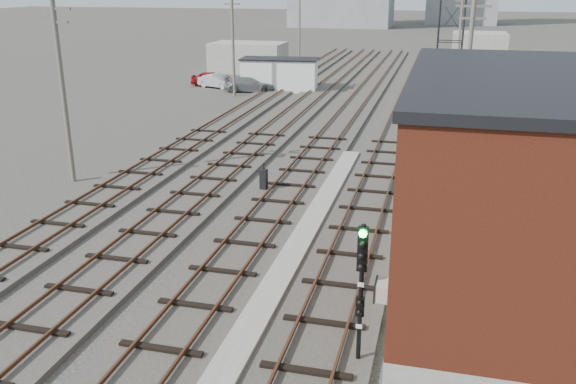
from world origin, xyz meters
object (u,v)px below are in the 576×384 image
(switch_stand, at_px, (264,180))
(car_silver, at_px, (217,81))
(car_red, at_px, (212,79))
(site_trailer, at_px, (279,74))
(signal_mast, at_px, (361,286))
(car_grey, at_px, (250,84))

(switch_stand, relative_size, car_silver, 0.36)
(car_red, height_order, car_silver, car_red)
(switch_stand, height_order, site_trailer, site_trailer)
(switch_stand, xyz_separation_m, site_trailer, (-6.77, 28.17, 0.84))
(signal_mast, height_order, car_red, signal_mast)
(switch_stand, distance_m, car_red, 32.37)
(signal_mast, relative_size, site_trailer, 0.55)
(switch_stand, height_order, car_silver, switch_stand)
(car_silver, distance_m, car_grey, 3.92)
(signal_mast, distance_m, car_red, 46.62)
(signal_mast, relative_size, car_silver, 1.03)
(site_trailer, height_order, car_silver, site_trailer)
(switch_stand, distance_m, site_trailer, 28.98)
(car_red, distance_m, car_grey, 5.25)
(signal_mast, relative_size, car_red, 1.00)
(signal_mast, xyz_separation_m, car_grey, (-15.51, 39.59, -1.64))
(car_silver, height_order, car_grey, car_grey)
(switch_stand, height_order, car_grey, switch_stand)
(car_red, height_order, car_grey, car_grey)
(signal_mast, height_order, switch_stand, signal_mast)
(car_grey, bearing_deg, car_silver, 62.55)
(signal_mast, relative_size, switch_stand, 2.89)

